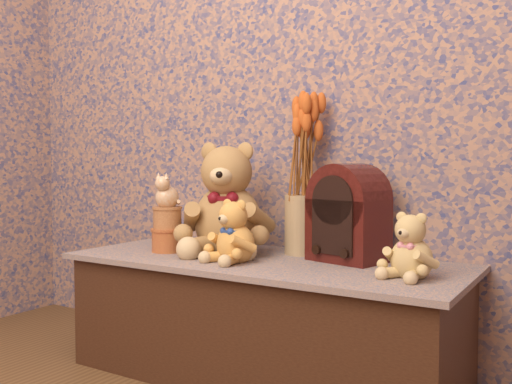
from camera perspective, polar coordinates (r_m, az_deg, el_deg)
display_shelf at (r=2.06m, az=0.75°, el=-12.62°), size 1.42×0.59×0.43m
teddy_large at (r=2.15m, az=-2.88°, el=-0.14°), size 0.49×0.52×0.45m
teddy_medium at (r=1.95m, az=-2.09°, el=-3.68°), size 0.23×0.26×0.23m
teddy_small at (r=1.74m, az=15.48°, el=-4.95°), size 0.21×0.23×0.21m
cathedral_radio at (r=1.98m, az=9.34°, el=-2.05°), size 0.28×0.23×0.34m
ceramic_vase at (r=2.11m, az=4.71°, el=-3.31°), size 0.17×0.17×0.22m
dried_stalks at (r=2.10m, az=4.74°, el=4.83°), size 0.25×0.25×0.38m
biscuit_tin_lower at (r=2.19m, az=-8.94°, el=-4.86°), size 0.13×0.13×0.09m
biscuit_tin_upper at (r=2.18m, az=-8.96°, el=-2.64°), size 0.12×0.12×0.08m
cat_figurine at (r=2.18m, az=-8.98°, el=0.22°), size 0.11×0.12×0.13m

